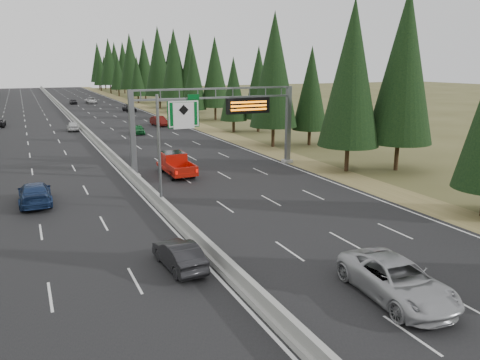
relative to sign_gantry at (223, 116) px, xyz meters
name	(u,v)px	position (x,y,z in m)	size (l,w,h in m)	color
road	(76,122)	(-8.92, 45.12, -5.23)	(32.00, 260.00, 0.08)	black
shoulder_right	(174,118)	(8.88, 45.12, -5.24)	(3.60, 260.00, 0.06)	olive
median_barrier	(75,120)	(-8.92, 45.12, -4.85)	(0.70, 260.00, 0.85)	gray
sign_gantry	(223,116)	(0.00, 0.00, 0.00)	(16.75, 0.98, 7.80)	slate
hov_sign_pole	(167,143)	(-8.33, -9.92, -0.54)	(2.80, 0.50, 8.00)	slate
tree_row_right	(191,68)	(13.07, 46.67, 3.96)	(11.50, 238.92, 18.37)	black
silver_minivan	(397,280)	(-3.14, -26.88, -4.34)	(2.81, 6.09, 1.69)	#A7A8AC
red_pickup	(175,162)	(-4.85, 0.05, -4.10)	(2.16, 6.05, 1.97)	black
car_ahead_green	(139,129)	(-2.08, 26.71, -4.54)	(1.54, 3.83, 1.30)	#145926
car_ahead_dkred	(159,121)	(3.10, 34.29, -4.41)	(1.65, 4.73, 1.56)	#4F0E0B
car_ahead_dkgrey	(129,108)	(3.64, 60.13, -4.48)	(1.99, 4.88, 1.42)	black
car_ahead_white	(91,101)	(-0.88, 84.63, -4.45)	(2.45, 5.31, 1.48)	beige
car_ahead_far	(73,101)	(-5.26, 84.17, -4.51)	(1.60, 3.99, 1.36)	black
car_onc_near	(179,255)	(-10.80, -19.88, -4.49)	(1.47, 4.22, 1.39)	black
car_onc_blue	(35,193)	(-16.96, -4.88, -4.39)	(2.24, 5.52, 1.60)	navy
car_onc_white	(73,126)	(-10.42, 34.28, -4.49)	(1.64, 4.09, 1.39)	silver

